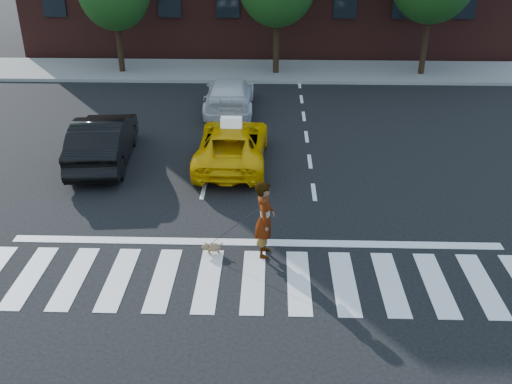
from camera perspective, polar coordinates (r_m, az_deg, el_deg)
ground at (r=12.73m, az=-0.26°, el=-8.89°), size 120.00×120.00×0.00m
crosswalk at (r=12.73m, az=-0.26°, el=-8.87°), size 13.00×2.40×0.01m
stop_line at (r=14.06m, az=-0.04°, el=-5.06°), size 12.00×0.30×0.01m
sidewalk_far at (r=28.79m, az=0.96°, el=12.01°), size 30.00×4.00×0.15m
taxi at (r=18.14m, az=-2.39°, el=4.81°), size 2.20×4.65×1.28m
black_sedan at (r=18.80m, az=-15.05°, el=5.07°), size 2.02×4.72×1.51m
white_suv at (r=22.97m, az=-2.66°, el=9.68°), size 1.95×4.65×1.34m
woman at (r=13.14m, az=0.87°, el=-2.73°), size 0.49×0.71×1.90m
dog at (r=13.60m, az=-4.45°, el=-5.52°), size 0.51×0.29×0.29m
taxi_sign at (r=17.66m, az=-2.49°, el=6.98°), size 0.65×0.29×0.32m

